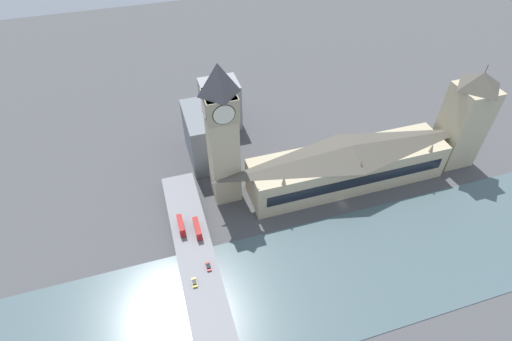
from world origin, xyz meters
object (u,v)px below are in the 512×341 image
object	(u,v)px
car_southbound_lead	(194,282)
double_decker_bus_lead	(197,228)
victoria_tower	(465,119)
road_bridge	(207,304)
double_decker_bus_rear	(181,225)
car_northbound_mid	(208,266)
clock_tower	(222,132)
parliament_hall	(348,165)

from	to	relation	value
car_southbound_lead	double_decker_bus_lead	bearing A→B (deg)	-14.10
double_decker_bus_lead	car_southbound_lead	distance (m)	26.43
victoria_tower	double_decker_bus_lead	distance (m)	148.45
road_bridge	car_southbound_lead	world-z (taller)	car_southbound_lead
double_decker_bus_rear	victoria_tower	bearing A→B (deg)	-85.96
car_northbound_mid	clock_tower	bearing A→B (deg)	-22.76
double_decker_bus_lead	car_southbound_lead	size ratio (longest dim) A/B	2.47
double_decker_bus_lead	road_bridge	bearing A→B (deg)	174.63
road_bridge	car_southbound_lead	bearing A→B (deg)	17.70
clock_tower	double_decker_bus_lead	world-z (taller)	clock_tower
double_decker_bus_lead	car_southbound_lead	xyz separation A→B (m)	(-25.57, 6.42, -1.86)
parliament_hall	double_decker_bus_lead	size ratio (longest dim) A/B	9.45
double_decker_bus_lead	double_decker_bus_rear	bearing A→B (deg)	60.30
parliament_hall	clock_tower	size ratio (longest dim) A/B	1.39
double_decker_bus_rear	car_northbound_mid	size ratio (longest dim) A/B	2.19
clock_tower	double_decker_bus_rear	xyz separation A→B (m)	(-21.04, 26.11, -31.91)
clock_tower	car_southbound_lead	world-z (taller)	clock_tower
clock_tower	double_decker_bus_lead	size ratio (longest dim) A/B	6.79
road_bridge	car_northbound_mid	bearing A→B (deg)	-14.27
parliament_hall	double_decker_bus_rear	world-z (taller)	parliament_hall
parliament_hall	clock_tower	xyz separation A→B (m)	(10.27, 62.26, 27.78)
road_bridge	double_decker_bus_lead	size ratio (longest dim) A/B	13.70
road_bridge	car_northbound_mid	size ratio (longest dim) A/B	31.47
parliament_hall	double_decker_bus_lead	xyz separation A→B (m)	(-14.62, 81.61, -4.22)
road_bridge	double_decker_bus_lead	bearing A→B (deg)	-5.37
clock_tower	road_bridge	world-z (taller)	clock_tower
road_bridge	car_northbound_mid	xyz separation A→B (m)	(15.61, -3.97, 1.70)
victoria_tower	car_northbound_mid	world-z (taller)	victoria_tower
parliament_hall	double_decker_bus_lead	world-z (taller)	parliament_hall
clock_tower	victoria_tower	size ratio (longest dim) A/B	1.27
double_decker_bus_lead	double_decker_bus_rear	distance (m)	7.78
road_bridge	car_southbound_lead	distance (m)	10.37
victoria_tower	car_southbound_lead	size ratio (longest dim) A/B	13.25
clock_tower	road_bridge	size ratio (longest dim) A/B	0.50
victoria_tower	double_decker_bus_lead	xyz separation A→B (m)	(-14.68, 146.49, -19.01)
car_northbound_mid	double_decker_bus_lead	bearing A→B (deg)	1.89
clock_tower	car_southbound_lead	distance (m)	66.01
double_decker_bus_rear	car_southbound_lead	distance (m)	29.49
clock_tower	car_northbound_mid	world-z (taller)	clock_tower
double_decker_bus_rear	car_southbound_lead	size ratio (longest dim) A/B	2.35
road_bridge	car_northbound_mid	world-z (taller)	car_northbound_mid
clock_tower	road_bridge	bearing A→B (deg)	159.36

